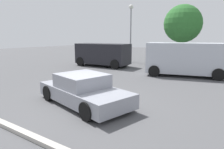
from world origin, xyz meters
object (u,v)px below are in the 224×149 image
Objects in this scene: dog at (88,81)px; light_post_mid at (131,23)px; sedan_foreground at (83,90)px; suv_dark at (103,54)px; van_white at (185,58)px.

dog is 0.11× the size of light_post_mid.
light_post_mid reaches higher than dog.
dog is (-1.75, 2.33, -0.28)m from sedan_foreground.
suv_dark reaches higher than dog.
light_post_mid is at bearing 131.38° from van_white.
suv_dark is at bearing 161.13° from van_white.
suv_dark is 0.85× the size of light_post_mid.
dog is at bearing -135.11° from van_white.
dog is at bearing -72.72° from light_post_mid.
dog is at bearing 117.54° from suv_dark.
sedan_foreground is 10.57m from suv_dark.
van_white reaches higher than dog.
van_white is 1.10× the size of suv_dark.
suv_dark is (-5.69, 8.89, 0.55)m from sedan_foreground.
suv_dark is (-3.94, 6.56, 0.83)m from dog.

